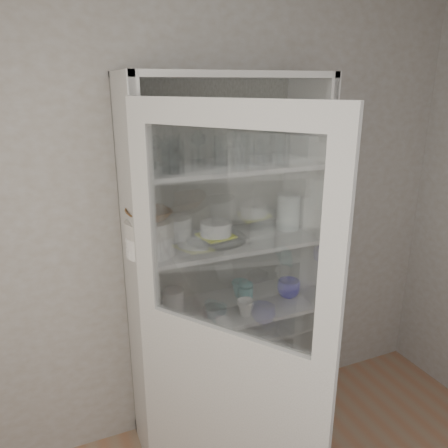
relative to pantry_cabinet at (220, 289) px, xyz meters
name	(u,v)px	position (x,y,z in m)	size (l,w,h in m)	color
wall_back	(175,224)	(-0.20, 0.16, 0.36)	(3.60, 0.02, 2.60)	gray
pantry_cabinet	(220,289)	(0.00, 0.00, 0.00)	(1.00, 0.45, 2.10)	#B5B4AB
cupboard_door	(227,378)	(-0.24, -0.65, -0.07)	(0.56, 0.75, 2.00)	#B5B4AB
tumbler_0	(176,157)	(-0.29, -0.20, 0.79)	(0.07, 0.07, 0.14)	silver
tumbler_1	(172,159)	(-0.30, -0.18, 0.78)	(0.06, 0.06, 0.13)	silver
tumbler_2	(239,154)	(0.01, -0.22, 0.79)	(0.07, 0.07, 0.14)	silver
tumbler_3	(248,151)	(0.08, -0.17, 0.80)	(0.07, 0.07, 0.15)	silver
tumbler_4	(264,150)	(0.17, -0.17, 0.79)	(0.07, 0.07, 0.15)	silver
tumbler_5	(278,149)	(0.23, -0.20, 0.80)	(0.08, 0.08, 0.15)	silver
tumbler_6	(283,152)	(0.25, -0.21, 0.79)	(0.07, 0.07, 0.13)	silver
tumbler_7	(147,156)	(-0.39, -0.05, 0.78)	(0.06, 0.06, 0.12)	silver
tumbler_8	(149,154)	(-0.38, -0.05, 0.79)	(0.07, 0.07, 0.14)	silver
tumbler_9	(172,152)	(-0.28, -0.10, 0.80)	(0.08, 0.08, 0.16)	silver
tumbler_10	(221,150)	(-0.02, -0.08, 0.79)	(0.07, 0.07, 0.14)	silver
tumbler_11	(242,148)	(0.10, -0.07, 0.79)	(0.07, 0.07, 0.15)	silver
goblet_0	(156,149)	(-0.32, 0.02, 0.80)	(0.07, 0.07, 0.16)	silver
goblet_1	(198,145)	(-0.09, 0.05, 0.80)	(0.07, 0.07, 0.17)	silver
goblet_2	(232,144)	(0.08, 0.01, 0.81)	(0.08, 0.08, 0.17)	silver
goblet_3	(270,140)	(0.33, 0.06, 0.81)	(0.08, 0.08, 0.18)	silver
plate_stack_front	(150,244)	(-0.41, -0.12, 0.37)	(0.23, 0.23, 0.10)	white
plate_stack_back	(174,227)	(-0.23, 0.07, 0.38)	(0.20, 0.20, 0.11)	white
cream_bowl	(149,228)	(-0.41, -0.12, 0.45)	(0.23, 0.23, 0.07)	beige
terracotta_bowl	(149,215)	(-0.41, -0.12, 0.52)	(0.21, 0.21, 0.05)	brown
glass_platter	(216,238)	(-0.05, -0.06, 0.33)	(0.32, 0.32, 0.02)	silver
yellow_trivet	(216,236)	(-0.05, -0.06, 0.34)	(0.16, 0.16, 0.01)	yellow
white_ramekin	(216,228)	(-0.05, -0.06, 0.39)	(0.16, 0.16, 0.07)	white
grey_bowl_stack	(288,212)	(0.40, -0.05, 0.42)	(0.13, 0.13, 0.20)	#B0BCBA
mug_blue	(289,289)	(0.39, -0.11, -0.03)	(0.13, 0.13, 0.10)	#0E14A4
mug_teal	(240,289)	(0.14, 0.01, -0.03)	(0.10, 0.10, 0.09)	teal
mug_white	(246,308)	(0.07, -0.20, -0.04)	(0.09, 0.09, 0.09)	white
teal_jar	(246,292)	(0.14, -0.04, -0.03)	(0.08, 0.08, 0.10)	teal
measuring_cups	(213,310)	(-0.09, -0.12, -0.06)	(0.11, 0.11, 0.04)	#A9A7B5
white_canister	(173,302)	(-0.28, -0.03, -0.01)	(0.12, 0.12, 0.14)	white
cream_dish	(203,371)	(-0.14, -0.10, -0.44)	(0.23, 0.23, 0.07)	beige
tin_box	(243,361)	(0.11, -0.10, -0.45)	(0.20, 0.14, 0.06)	#A9A9A9
tumbler_12	(170,157)	(-0.32, -0.20, 0.80)	(0.08, 0.08, 0.15)	silver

